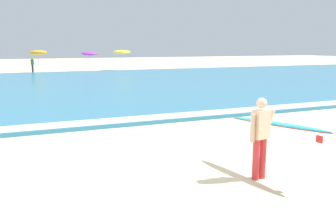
{
  "coord_description": "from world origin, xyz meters",
  "views": [
    {
      "loc": [
        -3.49,
        -6.89,
        2.77
      ],
      "look_at": [
        0.28,
        1.75,
        1.1
      ],
      "focal_mm": 39.89,
      "sensor_mm": 36.0,
      "label": 1
    }
  ],
  "objects": [
    {
      "name": "ground_plane",
      "position": [
        0.0,
        0.0,
        0.0
      ],
      "size": [
        160.0,
        160.0,
        0.0
      ],
      "primitive_type": "plane",
      "color": "beige"
    },
    {
      "name": "sea",
      "position": [
        0.0,
        19.25,
        0.07
      ],
      "size": [
        120.0,
        28.0,
        0.14
      ],
      "primitive_type": "cube",
      "color": "teal",
      "rests_on": "ground"
    },
    {
      "name": "beach_umbrella_3",
      "position": [
        5.11,
        34.3,
        1.95
      ],
      "size": [
        1.8,
        1.82,
        2.2
      ],
      "color": "beige",
      "rests_on": "ground"
    },
    {
      "name": "beach_umbrella_4",
      "position": [
        9.02,
        35.08,
        2.08
      ],
      "size": [
        1.98,
        2.0,
        2.36
      ],
      "color": "beige",
      "rests_on": "ground"
    },
    {
      "name": "beach_umbrella_2",
      "position": [
        -0.22,
        34.3,
        2.08
      ],
      "size": [
        1.82,
        1.85,
        2.38
      ],
      "color": "beige",
      "rests_on": "ground"
    },
    {
      "name": "surfer_with_board",
      "position": [
        1.5,
        -0.72,
        1.03
      ],
      "size": [
        1.11,
        2.72,
        1.73
      ],
      "color": "red",
      "rests_on": "ground"
    },
    {
      "name": "beachgoer_near_row_left",
      "position": [
        -0.82,
        34.66,
        0.84
      ],
      "size": [
        0.32,
        0.2,
        1.58
      ],
      "color": "#383842",
      "rests_on": "ground"
    },
    {
      "name": "surf_foam",
      "position": [
        0.0,
        5.85,
        0.15
      ],
      "size": [
        120.0,
        1.0,
        0.01
      ],
      "primitive_type": "cube",
      "color": "white",
      "rests_on": "sea"
    }
  ]
}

